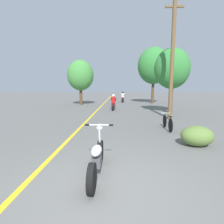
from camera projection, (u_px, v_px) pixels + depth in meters
name	position (u px, v px, depth m)	size (l,w,h in m)	color
ground_plane	(105.00, 189.00, 3.49)	(120.00, 120.00, 0.00)	#60605E
lane_stripe_center	(98.00, 109.00, 16.00)	(0.14, 48.00, 0.01)	yellow
utility_pole	(172.00, 58.00, 10.74)	(1.10, 0.24, 7.33)	brown
roadside_tree_right_near	(172.00, 69.00, 13.07)	(2.63, 2.37, 4.90)	#513A23
roadside_tree_right_far	(154.00, 66.00, 21.04)	(3.80, 3.42, 6.73)	#513A23
roadside_tree_left	(80.00, 76.00, 19.35)	(2.91, 2.62, 4.96)	#513A23
roadside_bush	(197.00, 136.00, 6.02)	(1.10, 0.88, 0.70)	#5B7A38
motorcycle_foreground	(97.00, 157.00, 4.05)	(0.72, 2.02, 1.09)	black
motorcycle_rider_lead	(113.00, 104.00, 15.49)	(0.50, 2.00, 1.38)	black
motorcycle_rider_far	(123.00, 98.00, 23.23)	(0.50, 2.07, 1.41)	black
bicycle_parked	(168.00, 122.00, 8.33)	(0.44, 1.67, 0.74)	black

